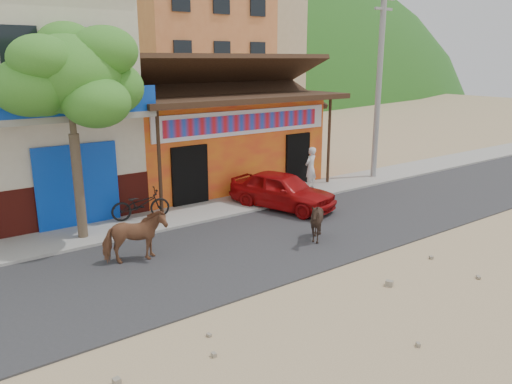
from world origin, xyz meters
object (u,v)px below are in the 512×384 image
(tree, at_px, (74,134))
(cow_tan, at_px, (135,237))
(pedestrian, at_px, (311,168))
(cow_dark, at_px, (316,221))
(scooter, at_px, (141,204))
(utility_pole, at_px, (379,83))
(red_car, at_px, (282,190))

(tree, height_order, cow_tan, tree)
(cow_tan, bearing_deg, pedestrian, -60.13)
(cow_dark, xyz_separation_m, scooter, (-3.30, 4.68, -0.03))
(utility_pole, bearing_deg, scooter, 178.15)
(cow_dark, xyz_separation_m, pedestrian, (3.75, 4.38, 0.31))
(tree, bearing_deg, cow_dark, -37.69)
(cow_tan, relative_size, scooter, 0.86)
(cow_dark, distance_m, pedestrian, 5.77)
(red_car, bearing_deg, tree, 153.31)
(scooter, bearing_deg, red_car, -95.85)
(tree, bearing_deg, pedestrian, 1.55)
(cow_dark, bearing_deg, pedestrian, 140.23)
(tree, xyz_separation_m, pedestrian, (9.10, 0.25, -2.17))
(cow_tan, distance_m, pedestrian, 8.97)
(red_car, height_order, pedestrian, pedestrian)
(cow_dark, relative_size, scooter, 0.64)
(tree, height_order, scooter, tree)
(cow_dark, bearing_deg, scooter, -143.99)
(tree, distance_m, cow_dark, 7.20)
(tree, distance_m, cow_tan, 3.51)
(tree, height_order, utility_pole, utility_pole)
(tree, distance_m, utility_pole, 12.84)
(tree, bearing_deg, cow_tan, -77.21)
(utility_pole, height_order, scooter, utility_pole)
(cow_tan, distance_m, scooter, 3.38)
(tree, bearing_deg, scooter, 14.96)
(red_car, height_order, scooter, red_car)
(cow_tan, xyz_separation_m, scooter, (1.48, 3.04, -0.11))
(scooter, bearing_deg, cow_tan, 166.79)
(cow_dark, bearing_deg, cow_tan, -108.15)
(pedestrian, bearing_deg, scooter, -20.34)
(scooter, bearing_deg, tree, 117.72)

